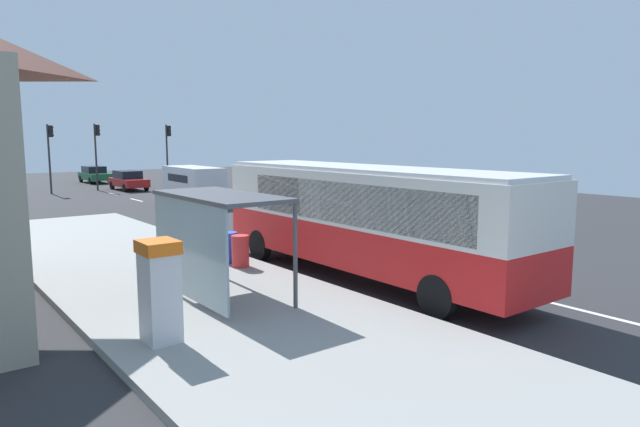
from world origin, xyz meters
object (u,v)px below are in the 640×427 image
bus_shelter (209,219)px  traffic_light_far_side (50,148)px  bus (364,215)px  white_van (193,183)px  traffic_light_near_side (168,146)px  recycling_bin_blue (229,247)px  sedan_near (128,180)px  ticket_machine (160,290)px  recycling_bin_red (240,251)px  sedan_far (95,174)px  recycling_bin_orange (219,244)px  traffic_light_median (97,146)px

bus_shelter → traffic_light_far_side: bearing=84.1°
bus → white_van: bearing=78.8°
bus → traffic_light_near_side: traffic_light_near_side is taller
recycling_bin_blue → bus_shelter: 4.12m
sedan_near → ticket_machine: ticket_machine is taller
recycling_bin_blue → traffic_light_near_side: size_ratio=0.19×
recycling_bin_blue → white_van: bearing=68.6°
recycling_bin_red → sedan_far: bearing=80.4°
traffic_light_near_side → bus_shelter: 33.49m
recycling_bin_red → traffic_light_near_side: size_ratio=0.19×
sedan_near → traffic_light_far_side: traffic_light_far_side is taller
recycling_bin_orange → traffic_light_median: 29.50m
white_van → recycling_bin_blue: size_ratio=5.55×
recycling_bin_orange → sedan_near: bearing=76.8°
recycling_bin_orange → ticket_machine: bearing=-125.7°
sedan_near → traffic_light_median: (-1.90, 1.25, 2.62)m
ticket_machine → bus_shelter: 3.05m
bus → sedan_far: size_ratio=2.50×
white_van → sedan_far: (0.10, 21.26, -0.55)m
ticket_machine → recycling_bin_blue: (4.26, 5.23, -0.52)m
white_van → recycling_bin_orange: bearing=-112.3°
traffic_light_near_side → recycling_bin_orange: bearing=-109.5°
traffic_light_near_side → bus_shelter: bearing=-110.8°
traffic_light_far_side → recycling_bin_red: bearing=-92.1°
traffic_light_median → bus: bearing=-93.6°
traffic_light_median → recycling_bin_orange: bearing=-99.0°
recycling_bin_red → traffic_light_median: size_ratio=0.18×
recycling_bin_orange → bus_shelter: 4.68m
recycling_bin_orange → sedan_far: bearing=80.0°
recycling_bin_red → recycling_bin_blue: bearing=90.0°
sedan_far → ticket_machine: 44.16m
ticket_machine → recycling_bin_orange: ticket_machine is taller
ticket_machine → traffic_light_median: (8.86, 34.94, 2.25)m
white_van → traffic_light_near_side: 12.39m
traffic_light_median → recycling_bin_blue: bearing=-98.8°
white_van → recycling_bin_blue: 17.56m
bus → white_van: (3.91, 19.78, -0.50)m
sedan_near → recycling_bin_red: sedan_near is taller
ticket_machine → recycling_bin_blue: 6.76m
recycling_bin_blue → recycling_bin_orange: (0.00, 0.70, 0.00)m
recycling_bin_orange → white_van: bearing=67.7°
ticket_machine → traffic_light_near_side: bearing=67.3°
ticket_machine → recycling_bin_orange: bearing=54.3°
recycling_bin_orange → bus: bearing=-59.0°
bus → recycling_bin_blue: bearing=125.9°
white_van → traffic_light_near_side: bearing=74.3°
traffic_light_near_side → white_van: bearing=-105.7°
white_van → traffic_light_median: (-1.80, 13.37, 2.07)m
recycling_bin_red → recycling_bin_blue: 0.70m
white_van → traffic_light_median: traffic_light_median is taller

